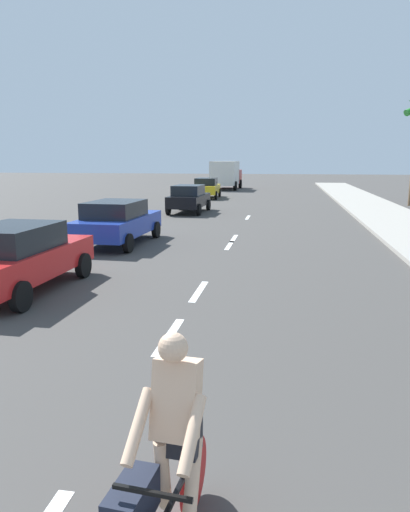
# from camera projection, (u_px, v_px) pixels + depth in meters

# --- Properties ---
(ground_plane) EXTENTS (160.00, 160.00, 0.00)m
(ground_plane) POSITION_uv_depth(u_px,v_px,m) (236.00, 235.00, 19.21)
(ground_plane) COLOR #423F3D
(lane_stripe_2) EXTENTS (0.16, 1.80, 0.01)m
(lane_stripe_2) POSITION_uv_depth(u_px,v_px,m) (169.00, 336.00, 8.27)
(lane_stripe_2) COLOR white
(lane_stripe_2) RESTS_ON ground
(lane_stripe_3) EXTENTS (0.16, 1.80, 0.01)m
(lane_stripe_3) POSITION_uv_depth(u_px,v_px,m) (199.00, 291.00, 11.07)
(lane_stripe_3) COLOR white
(lane_stripe_3) RESTS_ON ground
(lane_stripe_4) EXTENTS (0.16, 1.80, 0.01)m
(lane_stripe_4) POSITION_uv_depth(u_px,v_px,m) (229.00, 245.00, 16.96)
(lane_stripe_4) COLOR white
(lane_stripe_4) RESTS_ON ground
(lane_stripe_5) EXTENTS (0.16, 1.80, 0.01)m
(lane_stripe_5) POSITION_uv_depth(u_px,v_px,m) (234.00, 239.00, 18.40)
(lane_stripe_5) COLOR white
(lane_stripe_5) RESTS_ON ground
(lane_stripe_6) EXTENTS (0.16, 1.80, 0.01)m
(lane_stripe_6) POSITION_uv_depth(u_px,v_px,m) (248.00, 217.00, 25.02)
(lane_stripe_6) COLOR white
(lane_stripe_6) RESTS_ON ground
(cyclist) EXTENTS (0.64, 1.71, 1.82)m
(cyclist) POSITION_uv_depth(u_px,v_px,m) (166.00, 461.00, 3.53)
(cyclist) COLOR black
(cyclist) RESTS_ON ground
(parked_car_red) EXTENTS (2.05, 4.30, 1.57)m
(parked_car_red) POSITION_uv_depth(u_px,v_px,m) (18.00, 256.00, 10.93)
(parked_car_red) COLOR red
(parked_car_red) RESTS_ON ground
(parked_car_blue) EXTENTS (2.20, 4.58, 1.57)m
(parked_car_blue) POSITION_uv_depth(u_px,v_px,m) (117.00, 221.00, 17.06)
(parked_car_blue) COLOR #1E389E
(parked_car_blue) RESTS_ON ground
(parked_car_black) EXTENTS (2.00, 4.15, 1.57)m
(parked_car_black) POSITION_uv_depth(u_px,v_px,m) (189.00, 198.00, 27.19)
(parked_car_black) COLOR black
(parked_car_black) RESTS_ON ground
(parked_car_yellow) EXTENTS (2.12, 4.34, 1.57)m
(parked_car_yellow) POSITION_uv_depth(u_px,v_px,m) (206.00, 187.00, 37.30)
(parked_car_yellow) COLOR gold
(parked_car_yellow) RESTS_ON ground
(delivery_truck) EXTENTS (2.82, 6.31, 2.80)m
(delivery_truck) POSITION_uv_depth(u_px,v_px,m) (226.00, 174.00, 47.92)
(delivery_truck) COLOR maroon
(delivery_truck) RESTS_ON ground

